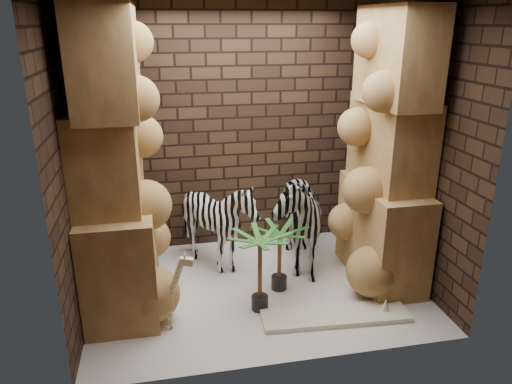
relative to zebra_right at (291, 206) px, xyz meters
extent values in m
plane|color=white|center=(-0.50, -0.50, -0.74)|extent=(3.50, 3.50, 0.00)
plane|color=black|center=(-0.50, 0.75, 0.76)|extent=(3.50, 0.00, 3.50)
plane|color=black|center=(-0.50, -1.75, 0.76)|extent=(3.50, 0.00, 3.50)
plane|color=black|center=(-2.25, -0.50, 0.76)|extent=(0.00, 3.00, 3.00)
plane|color=black|center=(1.25, -0.50, 0.76)|extent=(0.00, 3.00, 3.00)
imported|color=white|center=(0.00, 0.00, 0.00)|extent=(0.77, 1.30, 1.48)
imported|color=white|center=(-0.85, 0.04, -0.22)|extent=(1.09, 1.27, 1.03)
cube|color=#F4F3CD|center=(0.14, -1.21, -0.71)|extent=(1.48, 0.45, 0.05)
camera|label=1|loc=(-1.44, -5.03, 2.04)|focal=33.70mm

